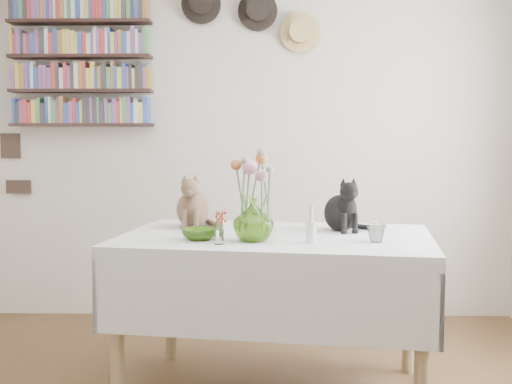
{
  "coord_description": "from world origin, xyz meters",
  "views": [
    {
      "loc": [
        0.23,
        -2.4,
        1.32
      ],
      "look_at": [
        0.17,
        0.7,
        1.05
      ],
      "focal_mm": 45.0,
      "sensor_mm": 36.0,
      "label": 1
    }
  ],
  "objects_px": {
    "flower_vase": "(253,220)",
    "bookshelf_unit": "(81,62)",
    "tabby_cat": "(193,200)",
    "dining_table": "(276,274)",
    "black_cat": "(341,203)"
  },
  "relations": [
    {
      "from": "flower_vase",
      "to": "bookshelf_unit",
      "type": "xyz_separation_m",
      "value": [
        -1.26,
        1.56,
        0.92
      ]
    },
    {
      "from": "flower_vase",
      "to": "tabby_cat",
      "type": "bearing_deg",
      "value": 125.8
    },
    {
      "from": "dining_table",
      "to": "black_cat",
      "type": "distance_m",
      "value": 0.51
    },
    {
      "from": "dining_table",
      "to": "bookshelf_unit",
      "type": "relative_size",
      "value": 1.67
    },
    {
      "from": "flower_vase",
      "to": "bookshelf_unit",
      "type": "distance_m",
      "value": 2.2
    },
    {
      "from": "tabby_cat",
      "to": "black_cat",
      "type": "xyz_separation_m",
      "value": [
        0.79,
        -0.12,
        -0.0
      ]
    },
    {
      "from": "dining_table",
      "to": "tabby_cat",
      "type": "distance_m",
      "value": 0.64
    },
    {
      "from": "tabby_cat",
      "to": "bookshelf_unit",
      "type": "bearing_deg",
      "value": 130.99
    },
    {
      "from": "black_cat",
      "to": "bookshelf_unit",
      "type": "xyz_separation_m",
      "value": [
        -1.71,
        1.21,
        0.87
      ]
    },
    {
      "from": "tabby_cat",
      "to": "bookshelf_unit",
      "type": "relative_size",
      "value": 0.3
    },
    {
      "from": "black_cat",
      "to": "bookshelf_unit",
      "type": "bearing_deg",
      "value": 127.6
    },
    {
      "from": "dining_table",
      "to": "tabby_cat",
      "type": "height_order",
      "value": "tabby_cat"
    },
    {
      "from": "tabby_cat",
      "to": "flower_vase",
      "type": "relative_size",
      "value": 1.47
    },
    {
      "from": "dining_table",
      "to": "black_cat",
      "type": "bearing_deg",
      "value": 24.5
    },
    {
      "from": "black_cat",
      "to": "bookshelf_unit",
      "type": "distance_m",
      "value": 2.27
    }
  ]
}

